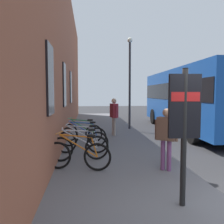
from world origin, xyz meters
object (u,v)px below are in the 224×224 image
object	(u,v)px
bicycle_leaning_wall	(82,132)
city_bus	(190,96)
pedestrian_crossing_street	(166,133)
bicycle_by_door	(82,142)
street_lamp	(130,75)
bicycle_under_window	(78,155)
transit_info_sign	(184,115)
bicycle_beside_lamp	(79,147)
bicycle_far_end	(83,136)
pedestrian_by_facade	(114,113)

from	to	relation	value
bicycle_leaning_wall	city_bus	bearing A→B (deg)	-62.91
pedestrian_crossing_street	city_bus	bearing A→B (deg)	-27.72
bicycle_by_door	street_lamp	world-z (taller)	street_lamp
bicycle_under_window	bicycle_by_door	world-z (taller)	same
transit_info_sign	city_bus	size ratio (longest dim) A/B	0.23
bicycle_under_window	bicycle_leaning_wall	world-z (taller)	same
city_bus	pedestrian_crossing_street	distance (m)	7.88
bicycle_beside_lamp	transit_info_sign	size ratio (longest dim) A/B	0.74
street_lamp	bicycle_by_door	bearing A→B (deg)	154.72
bicycle_beside_lamp	bicycle_leaning_wall	distance (m)	2.79
bicycle_far_end	bicycle_leaning_wall	xyz separation A→B (m)	(0.88, 0.07, 0.00)
bicycle_by_door	bicycle_leaning_wall	bearing A→B (deg)	1.68
pedestrian_by_facade	street_lamp	size ratio (longest dim) A/B	0.35
bicycle_by_door	transit_info_sign	xyz separation A→B (m)	(-3.94, -1.84, 1.21)
bicycle_leaning_wall	city_bus	world-z (taller)	city_bus
bicycle_far_end	pedestrian_crossing_street	distance (m)	3.78
bicycle_under_window	pedestrian_crossing_street	distance (m)	2.34
city_bus	street_lamp	bearing A→B (deg)	82.88
pedestrian_by_facade	pedestrian_crossing_street	world-z (taller)	pedestrian_by_facade
bicycle_leaning_wall	pedestrian_crossing_street	bearing A→B (deg)	-150.44
city_bus	pedestrian_crossing_street	bearing A→B (deg)	152.28
bicycle_far_end	city_bus	size ratio (longest dim) A/B	0.17
bicycle_under_window	transit_info_sign	world-z (taller)	transit_info_sign
bicycle_far_end	street_lamp	size ratio (longest dim) A/B	0.35
pedestrian_crossing_street	bicycle_under_window	bearing A→B (deg)	83.42
bicycle_by_door	pedestrian_crossing_street	bearing A→B (deg)	-132.80
bicycle_leaning_wall	pedestrian_by_facade	distance (m)	2.09
bicycle_under_window	city_bus	world-z (taller)	city_bus
bicycle_leaning_wall	pedestrian_by_facade	size ratio (longest dim) A/B	0.98
transit_info_sign	pedestrian_crossing_street	xyz separation A→B (m)	(1.92, -0.33, -0.63)
street_lamp	bicycle_beside_lamp	bearing A→B (deg)	157.46
bicycle_by_door	transit_info_sign	world-z (taller)	transit_info_sign
bicycle_under_window	bicycle_by_door	size ratio (longest dim) A/B	0.98
bicycle_leaning_wall	street_lamp	xyz separation A→B (m)	(3.42, -2.58, 2.59)
bicycle_leaning_wall	city_bus	size ratio (longest dim) A/B	0.16
city_bus	street_lamp	distance (m)	3.53
bicycle_by_door	bicycle_far_end	world-z (taller)	same
bicycle_beside_lamp	bicycle_leaning_wall	world-z (taller)	same
bicycle_under_window	pedestrian_crossing_street	size ratio (longest dim) A/B	1.09
bicycle_beside_lamp	pedestrian_crossing_street	bearing A→B (deg)	-117.05
bicycle_under_window	street_lamp	xyz separation A→B (m)	(7.09, -2.59, 2.59)
pedestrian_by_facade	street_lamp	world-z (taller)	street_lamp
bicycle_under_window	pedestrian_by_facade	size ratio (longest dim) A/B	1.00
transit_info_sign	city_bus	world-z (taller)	city_bus
street_lamp	pedestrian_crossing_street	bearing A→B (deg)	177.30
pedestrian_crossing_street	street_lamp	world-z (taller)	street_lamp
transit_info_sign	pedestrian_crossing_street	distance (m)	2.05
pedestrian_crossing_street	bicycle_leaning_wall	bearing A→B (deg)	29.56
bicycle_leaning_wall	bicycle_beside_lamp	bearing A→B (deg)	179.97
bicycle_leaning_wall	bicycle_far_end	bearing A→B (deg)	-175.22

